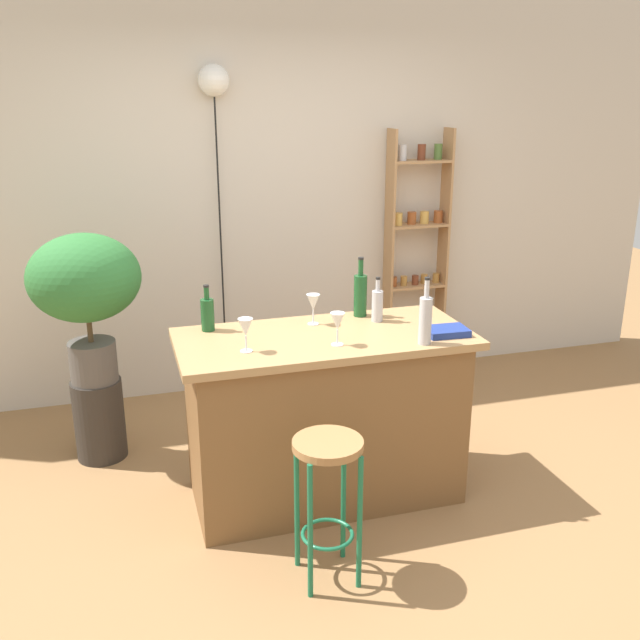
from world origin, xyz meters
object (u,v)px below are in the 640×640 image
bottle_wine_red (425,319)px  wine_glass_left (313,303)px  spice_shelf (416,253)px  wine_glass_center (338,322)px  potted_plant (85,286)px  cookbook (446,331)px  plant_stool (99,419)px  bottle_soda_blue (360,294)px  pendant_globe_light (214,86)px  wine_glass_right (246,328)px  bar_stool (328,479)px  bottle_sauce_amber (377,305)px  bottle_vinegar (208,314)px

bottle_wine_red → wine_glass_left: 0.62m
spice_shelf → wine_glass_center: 2.02m
wine_glass_left → wine_glass_center: size_ratio=1.00×
potted_plant → cookbook: bearing=-28.1°
plant_stool → bottle_soda_blue: bottle_soda_blue is taller
spice_shelf → wine_glass_left: bearing=-131.9°
wine_glass_left → pendant_globe_light: pendant_globe_light is taller
bottle_wine_red → pendant_globe_light: (-0.71, 1.80, 1.08)m
wine_glass_center → pendant_globe_light: size_ratio=0.07×
wine_glass_left → bottle_wine_red: bearing=-45.4°
bottle_wine_red → wine_glass_right: size_ratio=2.04×
bar_stool → wine_glass_left: 1.02m
spice_shelf → bottle_sauce_amber: spice_shelf is taller
bottle_soda_blue → wine_glass_center: size_ratio=2.01×
bottle_sauce_amber → wine_glass_center: bearing=-137.3°
plant_stool → bottle_wine_red: size_ratio=1.46×
potted_plant → bottle_soda_blue: (1.44, -0.52, -0.02)m
wine_glass_right → potted_plant: bearing=129.5°
bottle_wine_red → cookbook: bearing=29.1°
plant_stool → bottle_vinegar: (0.60, -0.53, 0.76)m
spice_shelf → cookbook: bearing=-109.0°
wine_glass_right → pendant_globe_light: size_ratio=0.07×
pendant_globe_light → bottle_soda_blue: bearing=-66.5°
bar_stool → bottle_sauce_amber: bearing=56.9°
wine_glass_right → wine_glass_center: bearing=-4.8°
bar_stool → bottle_wine_red: size_ratio=2.03×
potted_plant → bottle_wine_red: 1.90m
wine_glass_right → pendant_globe_light: (0.15, 1.66, 1.09)m
spice_shelf → wine_glass_center: size_ratio=11.23×
bottle_vinegar → bottle_sauce_amber: same height
wine_glass_left → plant_stool: bearing=153.1°
wine_glass_left → bar_stool: bearing=-102.0°
bar_stool → bottle_wine_red: bottle_wine_red is taller
bar_stool → spice_shelf: (1.36, 2.16, 0.44)m
plant_stool → wine_glass_right: wine_glass_right is taller
pendant_globe_light → potted_plant: bearing=-138.8°
spice_shelf → cookbook: size_ratio=8.77×
bottle_sauce_amber → pendant_globe_light: 1.89m
bar_stool → cookbook: size_ratio=3.24×
plant_stool → bottle_soda_blue: 1.72m
bottle_soda_blue → pendant_globe_light: size_ratio=0.15×
plant_stool → cookbook: cookbook is taller
potted_plant → bottle_vinegar: potted_plant is taller
bar_stool → plant_stool: size_ratio=1.39×
bottle_vinegar → wine_glass_right: 0.38m
plant_stool → bottle_wine_red: 2.06m
potted_plant → pendant_globe_light: bearing=41.2°
bottle_wine_red → wine_glass_center: (-0.41, 0.10, -0.01)m
spice_shelf → bottle_vinegar: 2.13m
bottle_sauce_amber → pendant_globe_light: (-0.62, 1.40, 1.11)m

